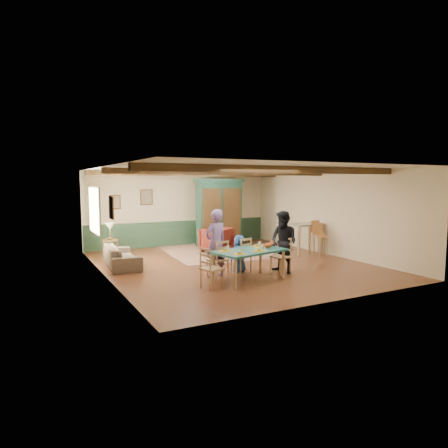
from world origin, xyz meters
name	(u,v)px	position (x,y,z in m)	size (l,w,h in m)	color
floor	(233,264)	(0.00, 0.00, 0.00)	(8.00, 8.00, 0.00)	#522817
wall_back	(181,209)	(0.00, 4.00, 1.35)	(7.00, 0.02, 2.70)	beige
wall_left	(105,223)	(-3.50, 0.00, 1.35)	(0.02, 8.00, 2.70)	beige
wall_right	(329,213)	(3.50, 0.00, 1.35)	(0.02, 8.00, 2.70)	beige
ceiling	(233,169)	(0.00, 0.00, 2.70)	(7.00, 8.00, 0.02)	silver
wainscot_back	(181,233)	(0.00, 3.98, 0.45)	(6.95, 0.03, 0.90)	#1F3925
ceiling_beam_front	(282,170)	(0.00, -2.30, 2.61)	(6.95, 0.16, 0.16)	#31200D
ceiling_beam_mid	(226,172)	(0.00, 0.40, 2.61)	(6.95, 0.16, 0.16)	#31200D
ceiling_beam_back	(191,174)	(0.00, 3.00, 2.61)	(6.95, 0.16, 0.16)	#31200D
window_left	(94,210)	(-3.47, 1.70, 1.55)	(0.06, 1.60, 1.30)	white
picture_left_wall	(111,208)	(-3.47, -0.60, 1.75)	(0.04, 0.42, 0.52)	#9B9171
picture_back_a	(146,197)	(-1.30, 3.97, 1.80)	(0.45, 0.04, 0.55)	#9B9171
picture_back_b	(115,202)	(-2.40, 3.97, 1.65)	(0.38, 0.04, 0.48)	#9B9171
dining_table	(249,265)	(-0.55, -1.80, 0.36)	(1.74, 0.97, 0.73)	#1B5751
dining_chair_far_left	(218,259)	(-1.08, -1.20, 0.46)	(0.41, 0.43, 0.92)	#A27D51
dining_chair_far_right	(241,255)	(-0.32, -1.03, 0.46)	(0.41, 0.43, 0.92)	#A27D51
dining_chair_end_left	(212,268)	(-1.64, -2.04, 0.46)	(0.41, 0.43, 0.92)	#A27D51
dining_chair_end_right	(281,256)	(0.54, -1.56, 0.46)	(0.41, 0.43, 0.92)	#A27D51
person_man	(216,243)	(-1.10, -1.12, 0.84)	(0.61, 0.40, 1.67)	#725898
person_woman	(283,242)	(0.63, -1.53, 0.80)	(0.78, 0.61, 1.60)	black
person_child	(239,254)	(-0.34, -0.96, 0.49)	(0.48, 0.31, 0.97)	#234A8C
cat	(268,245)	(-0.01, -1.78, 0.81)	(0.35, 0.14, 0.17)	#C55622
place_setting_near_left	(239,252)	(-1.02, -2.15, 0.78)	(0.39, 0.29, 0.11)	yellow
place_setting_near_center	(259,249)	(-0.40, -2.01, 0.78)	(0.39, 0.29, 0.11)	yellow
place_setting_far_left	(225,249)	(-1.12, -1.68, 0.78)	(0.39, 0.29, 0.11)	yellow
place_setting_far_right	(258,244)	(-0.08, -1.44, 0.78)	(0.39, 0.29, 0.11)	yellow
area_rug	(216,251)	(0.51, 2.09, 0.01)	(3.21, 3.81, 0.01)	tan
armoire	(219,213)	(1.12, 3.11, 1.22)	(1.72, 0.69, 2.44)	#143226
armchair	(216,240)	(0.50, 2.07, 0.42)	(0.89, 0.91, 0.83)	#43100D
sofa	(122,256)	(-2.86, 1.17, 0.29)	(1.98, 0.77, 0.58)	#413528
end_table	(111,248)	(-2.86, 2.66, 0.28)	(0.46, 0.46, 0.57)	#31200D
table_lamp	(110,231)	(-2.86, 2.66, 0.83)	(0.29, 0.29, 0.52)	beige
counter_table	(304,239)	(2.85, 0.39, 0.50)	(1.19, 0.70, 0.99)	tan
bar_stool_left	(321,240)	(2.96, -0.28, 0.53)	(0.37, 0.41, 1.06)	tan
bar_stool_right	(318,238)	(3.14, 0.03, 0.55)	(0.39, 0.43, 1.10)	tan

